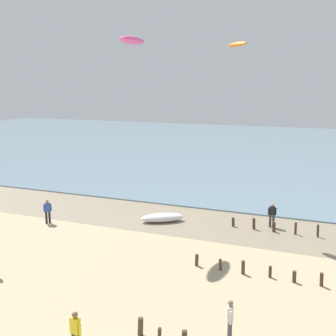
% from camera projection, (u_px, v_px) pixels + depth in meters
% --- Properties ---
extents(wet_sand_strip, '(120.00, 6.71, 0.01)m').
position_uv_depth(wet_sand_strip, '(241.00, 228.00, 29.87)').
color(wet_sand_strip, gray).
rests_on(wet_sand_strip, ground).
extents(sea, '(160.00, 70.00, 0.10)m').
position_uv_depth(sea, '(301.00, 150.00, 64.64)').
color(sea, slate).
rests_on(sea, ground).
extents(person_nearest_camera, '(0.56, 0.30, 1.71)m').
position_uv_depth(person_nearest_camera, '(76.00, 332.00, 15.68)').
color(person_nearest_camera, '#383842').
rests_on(person_nearest_camera, ground).
extents(person_mid_beach, '(0.32, 0.55, 1.71)m').
position_uv_depth(person_mid_beach, '(230.00, 320.00, 16.50)').
color(person_mid_beach, '#4C4C56').
rests_on(person_mid_beach, ground).
extents(person_by_waterline, '(0.55, 0.31, 1.71)m').
position_uv_depth(person_by_waterline, '(272.00, 214.00, 29.88)').
color(person_by_waterline, '#383842').
rests_on(person_by_waterline, ground).
extents(person_trailing_behind, '(0.41, 0.45, 1.71)m').
position_uv_depth(person_trailing_behind, '(48.00, 211.00, 30.74)').
color(person_trailing_behind, '#232328').
rests_on(person_trailing_behind, ground).
extents(grounded_kite, '(3.20, 2.63, 0.62)m').
position_uv_depth(grounded_kite, '(162.00, 218.00, 31.17)').
color(grounded_kite, white).
rests_on(grounded_kite, ground).
extents(kite_aloft_2, '(1.88, 1.64, 0.52)m').
position_uv_depth(kite_aloft_2, '(237.00, 44.00, 28.99)').
color(kite_aloft_2, orange).
extents(kite_aloft_5, '(0.99, 2.89, 0.57)m').
position_uv_depth(kite_aloft_5, '(132.00, 40.00, 27.30)').
color(kite_aloft_5, '#E54C99').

